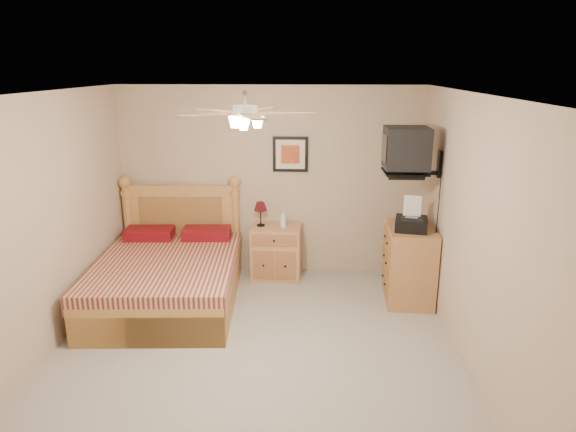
# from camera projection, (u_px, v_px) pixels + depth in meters

# --- Properties ---
(floor) EXTENTS (4.50, 4.50, 0.00)m
(floor) POSITION_uv_depth(u_px,v_px,m) (253.00, 356.00, 5.01)
(floor) COLOR #9D978E
(floor) RESTS_ON ground
(ceiling) EXTENTS (4.00, 4.50, 0.04)m
(ceiling) POSITION_uv_depth(u_px,v_px,m) (248.00, 94.00, 4.31)
(ceiling) COLOR white
(ceiling) RESTS_ON ground
(wall_back) EXTENTS (4.00, 0.04, 2.50)m
(wall_back) POSITION_uv_depth(u_px,v_px,m) (270.00, 181.00, 6.82)
(wall_back) COLOR tan
(wall_back) RESTS_ON ground
(wall_front) EXTENTS (4.00, 0.04, 2.50)m
(wall_front) POSITION_uv_depth(u_px,v_px,m) (198.00, 381.00, 2.50)
(wall_front) COLOR tan
(wall_front) RESTS_ON ground
(wall_left) EXTENTS (0.04, 4.50, 2.50)m
(wall_left) POSITION_uv_depth(u_px,v_px,m) (36.00, 232.00, 4.75)
(wall_left) COLOR tan
(wall_left) RESTS_ON ground
(wall_right) EXTENTS (0.04, 4.50, 2.50)m
(wall_right) POSITION_uv_depth(u_px,v_px,m) (474.00, 238.00, 4.57)
(wall_right) COLOR tan
(wall_right) RESTS_ON ground
(bed) EXTENTS (1.69, 2.15, 1.34)m
(bed) POSITION_uv_depth(u_px,v_px,m) (165.00, 250.00, 5.95)
(bed) COLOR #BD8C47
(bed) RESTS_ON ground
(nightstand) EXTENTS (0.66, 0.51, 0.70)m
(nightstand) POSITION_uv_depth(u_px,v_px,m) (276.00, 252.00, 6.83)
(nightstand) COLOR tan
(nightstand) RESTS_ON ground
(table_lamp) EXTENTS (0.18, 0.18, 0.33)m
(table_lamp) POSITION_uv_depth(u_px,v_px,m) (261.00, 214.00, 6.73)
(table_lamp) COLOR #5A1219
(table_lamp) RESTS_ON nightstand
(lotion_bottle) EXTENTS (0.11, 0.12, 0.23)m
(lotion_bottle) POSITION_uv_depth(u_px,v_px,m) (283.00, 219.00, 6.67)
(lotion_bottle) COLOR white
(lotion_bottle) RESTS_ON nightstand
(framed_picture) EXTENTS (0.46, 0.04, 0.46)m
(framed_picture) POSITION_uv_depth(u_px,v_px,m) (290.00, 154.00, 6.68)
(framed_picture) COLOR black
(framed_picture) RESTS_ON wall_back
(dresser) EXTENTS (0.57, 0.79, 0.91)m
(dresser) POSITION_uv_depth(u_px,v_px,m) (409.00, 264.00, 6.13)
(dresser) COLOR #9E6841
(dresser) RESTS_ON ground
(fax_machine) EXTENTS (0.42, 0.44, 0.38)m
(fax_machine) POSITION_uv_depth(u_px,v_px,m) (412.00, 214.00, 5.85)
(fax_machine) COLOR black
(fax_machine) RESTS_ON dresser
(magazine_lower) EXTENTS (0.29, 0.33, 0.03)m
(magazine_lower) POSITION_uv_depth(u_px,v_px,m) (408.00, 220.00, 6.23)
(magazine_lower) COLOR #AFA48F
(magazine_lower) RESTS_ON dresser
(magazine_upper) EXTENTS (0.19, 0.25, 0.02)m
(magazine_upper) POSITION_uv_depth(u_px,v_px,m) (407.00, 218.00, 6.25)
(magazine_upper) COLOR gray
(magazine_upper) RESTS_ON magazine_lower
(wall_tv) EXTENTS (0.56, 0.46, 0.58)m
(wall_tv) POSITION_uv_depth(u_px,v_px,m) (420.00, 152.00, 5.71)
(wall_tv) COLOR black
(wall_tv) RESTS_ON wall_right
(ceiling_fan) EXTENTS (1.14, 1.14, 0.28)m
(ceiling_fan) POSITION_uv_depth(u_px,v_px,m) (245.00, 113.00, 4.16)
(ceiling_fan) COLOR white
(ceiling_fan) RESTS_ON ceiling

